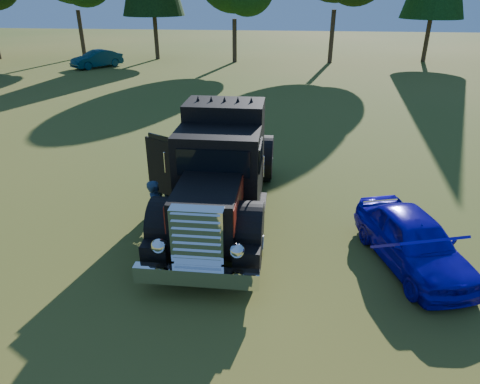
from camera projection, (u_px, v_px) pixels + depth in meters
name	position (u px, v px, depth m)	size (l,w,h in m)	color
ground	(254.00, 270.00, 9.50)	(120.00, 120.00, 0.00)	#2D4E17
diamond_t_truck	(221.00, 176.00, 11.07)	(3.25, 7.16, 3.00)	black
hotrod_coupe	(413.00, 240.00, 9.46)	(2.44, 4.18, 1.89)	#07099B
spectator_near	(157.00, 211.00, 10.36)	(0.58, 0.38, 1.59)	#1F2A49
spectator_far	(166.00, 180.00, 11.82)	(0.86, 0.67, 1.76)	#202E4C
distant_teal_car	(97.00, 59.00, 33.60)	(1.38, 3.95, 1.30)	#082735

